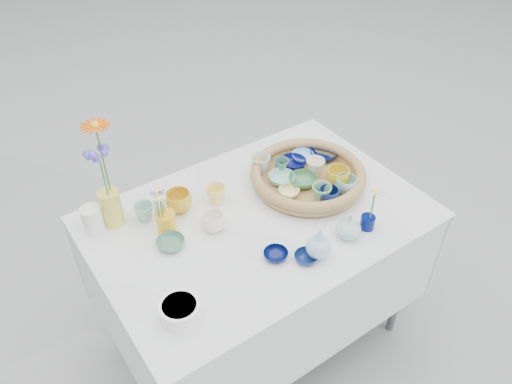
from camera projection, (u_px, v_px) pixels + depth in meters
ground at (258, 333)px, 2.40m from camera, size 80.00×80.00×0.00m
display_table at (258, 333)px, 2.40m from camera, size 1.26×0.86×0.77m
wicker_tray at (308, 176)px, 2.05m from camera, size 0.47×0.47×0.08m
tray_ceramic_0 at (293, 163)px, 2.12m from camera, size 0.14×0.14×0.03m
tray_ceramic_1 at (324, 154)px, 2.17m from camera, size 0.15×0.15×0.04m
tray_ceramic_2 at (338, 177)px, 2.01m from camera, size 0.12×0.12×0.08m
tray_ceramic_3 at (303, 181)px, 2.03m from camera, size 0.14×0.14×0.04m
tray_ceramic_4 at (321, 193)px, 1.94m from camera, size 0.08×0.08×0.07m
tray_ceramic_5 at (282, 179)px, 2.04m from camera, size 0.14×0.14×0.03m
tray_ceramic_6 at (261, 164)px, 2.08m from camera, size 0.10×0.10×0.08m
tray_ceramic_7 at (315, 167)px, 2.07m from camera, size 0.09×0.09×0.07m
tray_ceramic_8 at (303, 156)px, 2.16m from camera, size 0.12×0.12×0.03m
tray_ceramic_9 at (328, 196)px, 1.93m from camera, size 0.11×0.11×0.06m
tray_ceramic_10 at (289, 192)px, 1.98m from camera, size 0.09×0.09×0.03m
tray_ceramic_11 at (346, 185)px, 1.98m from camera, size 0.12×0.12×0.07m
tray_ceramic_12 at (281, 166)px, 2.09m from camera, size 0.07×0.07×0.06m
loose_ceramic_0 at (178, 201)px, 1.92m from camera, size 0.14×0.14×0.08m
loose_ceramic_1 at (216, 195)px, 1.96m from camera, size 0.10×0.10×0.07m
loose_ceramic_2 at (171, 243)px, 1.78m from camera, size 0.13×0.13×0.03m
loose_ceramic_3 at (213, 222)px, 1.84m from camera, size 0.10×0.10×0.07m
loose_ceramic_4 at (276, 255)px, 1.74m from camera, size 0.11×0.11×0.03m
loose_ceramic_5 at (144, 212)px, 1.88m from camera, size 0.09×0.09×0.07m
loose_ceramic_6 at (306, 257)px, 1.73m from camera, size 0.09×0.09×0.03m
fluted_bowl at (180, 312)px, 1.53m from camera, size 0.16×0.16×0.07m
bud_vase_paleblue at (319, 242)px, 1.71m from camera, size 0.11×0.11×0.14m
bud_vase_seafoam at (349, 227)px, 1.80m from camera, size 0.11×0.11×0.09m
bud_vase_cobalt at (367, 222)px, 1.85m from camera, size 0.06×0.06×0.05m
single_daisy at (373, 205)px, 1.79m from camera, size 0.10×0.10×0.15m
tall_vase_yellow at (111, 208)px, 1.84m from camera, size 0.10×0.10×0.15m
gerbera at (103, 159)px, 1.72m from camera, size 0.13×0.13×0.29m
hydrangea at (103, 175)px, 1.73m from camera, size 0.09×0.09×0.25m
white_pitcher at (93, 219)px, 1.83m from camera, size 0.13×0.11×0.10m
daisy_cup at (166, 222)px, 1.83m from camera, size 0.10×0.10×0.08m
daisy_posy at (160, 200)px, 1.77m from camera, size 0.08×0.08×0.13m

